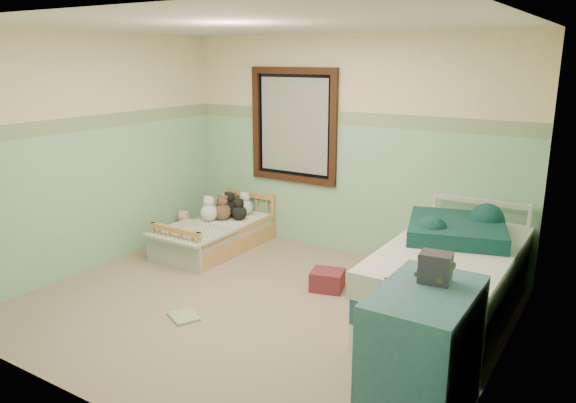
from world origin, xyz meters
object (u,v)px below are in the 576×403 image
Objects in this scene: plush_floor_tan at (161,240)px; floor_book at (184,317)px; toddler_bed_frame at (217,241)px; red_pillow at (327,280)px; dresser at (422,355)px; twin_bed_frame at (447,305)px; plush_floor_cream at (184,229)px.

plush_floor_tan is 1.93m from floor_book.
red_pillow is at bearing -12.08° from toddler_bed_frame.
plush_floor_tan is at bearing -146.56° from toddler_bed_frame.
dresser is 2.28m from floor_book.
twin_bed_frame is at bearing 58.56° from floor_book.
dresser is at bearing -29.97° from toddler_bed_frame.
toddler_bed_frame is at bearing 145.66° from floor_book.
twin_bed_frame reaches higher than toddler_bed_frame.
red_pillow is (2.32, -0.45, -0.02)m from plush_floor_cream.
red_pillow is at bearing -11.06° from plush_floor_cream.
floor_book is at bearing -122.44° from red_pillow.
twin_bed_frame is 1.19m from red_pillow.
floor_book is (-1.97, -1.27, -0.10)m from twin_bed_frame.
toddler_bed_frame is at bearing 150.03° from dresser.
red_pillow is at bearing -177.79° from twin_bed_frame.
plush_floor_tan is 3.45m from twin_bed_frame.
red_pillow is at bearing 0.25° from plush_floor_tan.
plush_floor_cream reaches higher than toddler_bed_frame.
floor_book is (1.49, -1.22, -0.10)m from plush_floor_tan.
plush_floor_cream is 1.12× the size of plush_floor_tan.
plush_floor_tan is at bearing 166.30° from floor_book.
twin_bed_frame is 7.09× the size of floor_book.
floor_book is (1.53, -1.68, -0.11)m from plush_floor_cream.
twin_bed_frame is (3.45, 0.06, 0.00)m from plush_floor_tan.
floor_book is at bearing -39.31° from plush_floor_tan.
twin_bed_frame reaches higher than plush_floor_tan.
toddler_bed_frame is at bearing 173.70° from twin_bed_frame.
plush_floor_cream is at bearing 153.15° from dresser.
plush_floor_cream is 2.36m from red_pillow.
red_pillow is at bearing 83.17° from floor_book.
floor_book is at bearing -147.05° from twin_bed_frame.
toddler_bed_frame is 6.03× the size of plush_floor_cream.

